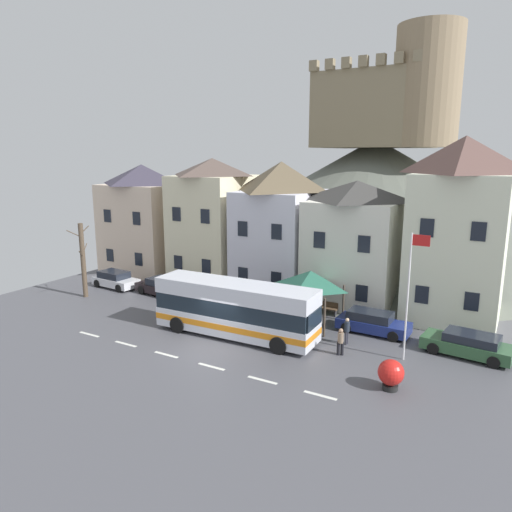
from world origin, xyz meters
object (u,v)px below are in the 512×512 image
public_bench (325,307)px  harbour_buoy (391,373)px  parked_car_03 (372,322)px  bare_tree_00 (83,260)px  parked_car_01 (164,287)px  parked_car_00 (115,280)px  townhouse_02 (281,228)px  pedestrian_01 (341,341)px  transit_bus (235,310)px  townhouse_00 (144,220)px  pedestrian_00 (347,329)px  parked_car_02 (468,344)px  hilltop_castle (374,193)px  flagpole (410,288)px  townhouse_01 (213,221)px  townhouse_04 (458,231)px  bus_shelter (310,280)px  townhouse_03 (355,244)px

public_bench → harbour_buoy: harbour_buoy is taller
parked_car_03 → bare_tree_00: bare_tree_00 is taller
parked_car_01 → parked_car_00: bearing=10.3°
townhouse_02 → parked_car_01: size_ratio=2.16×
pedestrian_01 → parked_car_00: bearing=170.0°
transit_bus → pedestrian_01: 6.48m
parked_car_03 → townhouse_00: bearing=169.3°
pedestrian_00 → bare_tree_00: 20.54m
parked_car_02 → public_bench: size_ratio=2.69×
hilltop_castle → public_bench: hilltop_castle is taller
pedestrian_00 → flagpole: (3.40, -0.47, 3.04)m
parked_car_02 → pedestrian_00: bearing=21.9°
townhouse_02 → pedestrian_00: townhouse_02 is taller
townhouse_00 → flagpole: bearing=-16.9°
parked_car_01 → pedestrian_00: size_ratio=2.96×
parked_car_01 → townhouse_00: bearing=-31.2°
parked_car_01 → parked_car_03: size_ratio=1.08×
townhouse_01 → parked_car_01: townhouse_01 is taller
hilltop_castle → townhouse_00: bearing=-130.7°
parked_car_01 → parked_car_03: (16.31, 0.17, 0.01)m
townhouse_04 → parked_car_00: size_ratio=2.90×
parked_car_01 → flagpole: flagpole is taller
townhouse_04 → transit_bus: townhouse_04 is taller
pedestrian_01 → flagpole: (3.21, 1.11, 3.17)m
townhouse_04 → bus_shelter: bearing=-145.8°
parked_car_03 → pedestrian_01: (-0.56, -4.12, 0.14)m
townhouse_02 → parked_car_03: 11.38m
townhouse_01 → parked_car_02: bearing=-15.7°
townhouse_00 → parked_car_03: (22.47, -4.63, -4.23)m
parked_car_00 → bare_tree_00: 3.76m
parked_car_00 → bare_tree_00: (-0.04, -3.03, 2.22)m
townhouse_04 → parked_car_02: (1.64, -5.65, -5.26)m
townhouse_03 → parked_car_00: size_ratio=2.19×
bare_tree_00 → townhouse_03: bearing=24.4°
townhouse_02 → bus_shelter: townhouse_02 is taller
townhouse_00 → flagpole: (25.12, -7.63, -0.91)m
transit_bus → pedestrian_00: size_ratio=6.39×
bus_shelter → parked_car_02: (9.42, -0.35, -2.29)m
townhouse_02 → parked_car_02: townhouse_02 is taller
townhouse_00 → townhouse_03: size_ratio=1.10×
bus_shelter → pedestrian_01: 5.45m
hilltop_castle → transit_bus: (-0.14, -27.43, -4.93)m
townhouse_04 → pedestrian_01: townhouse_04 is taller
townhouse_00 → pedestrian_01: size_ratio=6.43×
townhouse_00 → townhouse_02: size_ratio=0.96×
pedestrian_00 → pedestrian_01: (0.19, -1.58, -0.13)m
pedestrian_00 → harbour_buoy: (3.55, -4.13, -0.13)m
pedestrian_00 → flagpole: size_ratio=0.23×
hilltop_castle → transit_bus: bearing=-90.3°
bus_shelter → flagpole: (6.62, -2.57, 1.04)m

